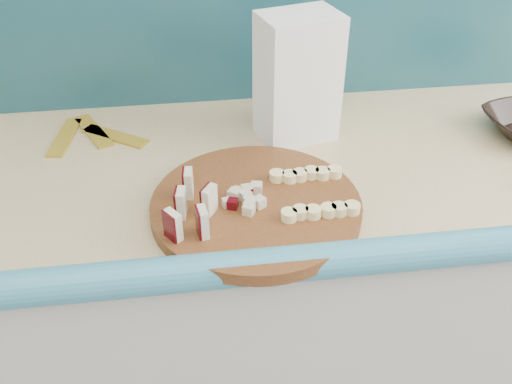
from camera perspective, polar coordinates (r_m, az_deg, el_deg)
The scene contains 7 objects.
kitchen_counter at distance 1.45m, azimuth 4.91°, elevation -11.78°, with size 2.20×0.63×0.91m.
cutting_board at distance 1.00m, azimuth 0.00°, elevation -1.46°, with size 0.37×0.37×0.02m, color #4E2C10.
apple_wedges at distance 0.95m, azimuth -6.58°, elevation -1.43°, with size 0.08×0.14×0.05m.
apple_chunks at distance 0.99m, azimuth -1.34°, elevation -0.62°, with size 0.06×0.06×0.02m.
banana_slices at distance 1.01m, azimuth 5.72°, elevation 0.01°, with size 0.14×0.14×0.02m.
flour_bag at distance 1.17m, azimuth 4.18°, elevation 11.29°, with size 0.15×0.11×0.26m, color white.
banana_peel at distance 1.27m, azimuth -16.17°, elevation 5.52°, with size 0.21×0.17×0.01m.
Camera 1 is at (-0.15, 0.55, 1.53)m, focal length 40.00 mm.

